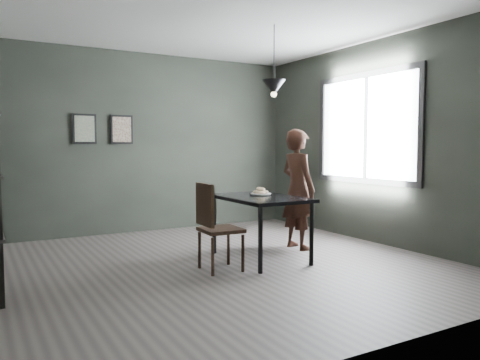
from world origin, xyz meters
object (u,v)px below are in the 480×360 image
woman (298,189)px  wood_chair (214,221)px  cafe_table (260,203)px  pendant_lamp (274,87)px  white_plate (261,194)px

woman → wood_chair: (-1.47, -0.47, -0.24)m
woman → cafe_table: bearing=107.3°
cafe_table → woman: size_ratio=0.77×
woman → pendant_lamp: (-0.49, -0.16, 1.27)m
white_plate → wood_chair: size_ratio=0.24×
white_plate → woman: size_ratio=0.15×
cafe_table → white_plate: white_plate is taller
wood_chair → pendant_lamp: bearing=20.1°
white_plate → pendant_lamp: bearing=-16.4°
cafe_table → wood_chair: size_ratio=1.26×
cafe_table → white_plate: bearing=56.7°
wood_chair → cafe_table: bearing=18.6°
woman → wood_chair: woman is taller
cafe_table → woman: (0.74, 0.26, 0.11)m
white_plate → wood_chair: (-0.82, -0.36, -0.22)m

